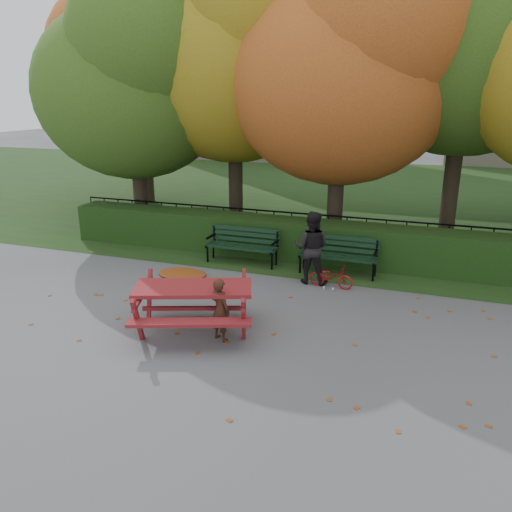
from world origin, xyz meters
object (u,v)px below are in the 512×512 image
(bench_right, at_px, (339,252))
(bicycle, at_px, (331,277))
(tree_b, at_px, (242,44))
(adult, at_px, (311,248))
(tree_a, at_px, (137,77))
(tree_f, at_px, (144,46))
(child, at_px, (220,310))
(tree_d, at_px, (489,12))
(tree_c, at_px, (354,61))
(bench_left, at_px, (243,243))
(picnic_table, at_px, (193,296))

(bench_right, distance_m, bicycle, 1.00)
(tree_b, height_order, adult, tree_b)
(tree_a, height_order, bicycle, tree_a)
(tree_b, xyz_separation_m, tree_f, (-4.69, 2.49, 0.29))
(child, relative_size, adult, 0.68)
(tree_d, distance_m, tree_f, 11.20)
(tree_c, distance_m, adult, 5.05)
(child, relative_size, bicycle, 1.16)
(tree_f, bearing_deg, tree_a, -62.02)
(tree_a, xyz_separation_m, bench_left, (3.89, -1.88, -4.00))
(tree_f, distance_m, adult, 11.14)
(tree_d, bearing_deg, tree_a, -169.67)
(bench_left, relative_size, bench_right, 1.00)
(tree_b, xyz_separation_m, picnic_table, (1.72, -6.95, -4.73))
(bench_right, xyz_separation_m, picnic_table, (-1.82, -3.91, 0.15))
(tree_d, distance_m, bench_right, 7.07)
(tree_f, relative_size, bench_right, 5.10)
(tree_c, height_order, bicycle, tree_c)
(picnic_table, distance_m, child, 0.58)
(bench_right, bearing_deg, tree_f, 146.08)
(tree_f, relative_size, adult, 5.63)
(tree_a, distance_m, picnic_table, 8.26)
(bench_right, distance_m, picnic_table, 4.31)
(tree_c, distance_m, tree_f, 8.66)
(tree_a, height_order, tree_c, tree_c)
(adult, bearing_deg, picnic_table, 64.77)
(picnic_table, bearing_deg, tree_b, 83.63)
(bench_left, bearing_deg, child, -74.33)
(tree_d, height_order, child, tree_d)
(bench_left, xyz_separation_m, adult, (1.93, -0.80, 0.30))
(bench_left, height_order, picnic_table, picnic_table)
(tree_b, distance_m, tree_f, 5.32)
(tree_b, bearing_deg, bench_right, -40.67)
(bench_right, xyz_separation_m, child, (-1.27, -4.03, 0.04))
(bicycle, bearing_deg, bench_right, 5.25)
(bench_left, distance_m, bench_right, 2.40)
(tree_d, xyz_separation_m, adult, (-3.25, -4.33, -5.17))
(bench_left, bearing_deg, tree_d, 34.26)
(tree_b, distance_m, bench_left, 5.87)
(tree_d, height_order, picnic_table, tree_d)
(tree_a, height_order, bench_right, tree_a)
(tree_c, distance_m, child, 7.66)
(tree_c, xyz_separation_m, tree_f, (-7.97, 3.28, 0.87))
(bench_left, relative_size, picnic_table, 0.73)
(tree_d, bearing_deg, child, -118.20)
(picnic_table, bearing_deg, bench_right, 44.71)
(tree_d, distance_m, child, 10.14)
(bench_left, bearing_deg, adult, -22.54)
(tree_c, relative_size, picnic_table, 3.25)
(tree_c, xyz_separation_m, bicycle, (0.30, -3.22, -4.57))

